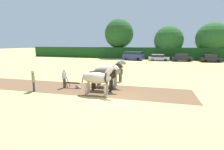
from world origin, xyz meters
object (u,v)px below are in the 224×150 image
at_px(draft_horse_lead_right, 104,75).
at_px(farmer_at_plow, 64,77).
at_px(farmer_onlooker_left, 33,80).
at_px(parked_van, 133,56).
at_px(parked_car_center, 210,59).
at_px(tree_left, 169,40).
at_px(tree_far_left, 119,34).
at_px(farmer_beside_team, 120,73).
at_px(tree_center_left, 212,39).
at_px(parked_car_left, 158,58).
at_px(plow, 74,85).
at_px(draft_horse_trail_left, 108,71).
at_px(draft_horse_lead_left, 98,78).
at_px(parked_car_center_left, 182,58).

relative_size(draft_horse_lead_right, farmer_at_plow, 1.91).
height_order(farmer_onlooker_left, parked_van, parked_van).
height_order(parked_van, parked_car_center, parked_van).
relative_size(tree_left, farmer_at_plow, 5.16).
bearing_deg(tree_far_left, farmer_beside_team, -73.95).
distance_m(farmer_beside_team, farmer_onlooker_left, 7.82).
relative_size(farmer_at_plow, farmer_onlooker_left, 0.95).
height_order(tree_center_left, draft_horse_lead_right, tree_center_left).
height_order(draft_horse_lead_right, parked_car_left, draft_horse_lead_right).
relative_size(plow, farmer_at_plow, 0.96).
distance_m(draft_horse_lead_right, parked_car_center, 30.15).
height_order(draft_horse_trail_left, parked_car_center, draft_horse_trail_left).
bearing_deg(draft_horse_lead_left, parked_car_center_left, 72.20).
height_order(draft_horse_trail_left, parked_car_center_left, draft_horse_trail_left).
xyz_separation_m(draft_horse_trail_left, plow, (-2.53, -1.51, -1.03)).
distance_m(farmer_at_plow, parked_car_center, 32.01).
bearing_deg(draft_horse_lead_right, tree_far_left, 100.36).
xyz_separation_m(tree_center_left, farmer_onlooker_left, (-19.27, -35.10, -3.93)).
bearing_deg(parked_car_center_left, parked_car_center, -8.23).
xyz_separation_m(tree_left, farmer_at_plow, (-8.08, -33.02, -3.63)).
distance_m(draft_horse_trail_left, parked_car_center, 28.97).
height_order(draft_horse_lead_left, parked_car_center_left, draft_horse_lead_left).
bearing_deg(draft_horse_lead_right, parked_car_left, 80.98).
relative_size(draft_horse_lead_right, plow, 1.99).
bearing_deg(farmer_onlooker_left, tree_left, 27.67).
xyz_separation_m(tree_far_left, parked_car_left, (10.63, -5.51, -5.62)).
distance_m(tree_center_left, parked_car_left, 13.61).
bearing_deg(plow, tree_far_left, 95.90).
distance_m(draft_horse_lead_right, farmer_at_plow, 3.51).
distance_m(parked_car_center_left, parked_car_center, 5.44).
bearing_deg(draft_horse_trail_left, tree_center_left, 62.49).
xyz_separation_m(parked_van, parked_car_left, (5.56, 0.19, -0.32)).
distance_m(draft_horse_lead_right, plow, 2.79).
relative_size(tree_far_left, tree_center_left, 1.18).
bearing_deg(plow, tree_left, 74.31).
distance_m(draft_horse_lead_left, plow, 3.11).
bearing_deg(draft_horse_trail_left, parked_van, 92.88).
bearing_deg(draft_horse_trail_left, farmer_onlooker_left, -149.46).
xyz_separation_m(draft_horse_lead_left, parked_car_left, (2.61, 28.42, -0.59)).
bearing_deg(draft_horse_trail_left, tree_left, 78.20).
relative_size(tree_left, parked_car_center_left, 1.82).
bearing_deg(parked_van, parked_car_center_left, 12.60).
xyz_separation_m(draft_horse_lead_right, parked_car_center_left, (7.47, 27.30, -0.49)).
bearing_deg(tree_left, farmer_beside_team, -98.11).
xyz_separation_m(plow, parked_car_center, (15.53, 27.39, 0.43)).
bearing_deg(farmer_onlooker_left, plow, -9.90).
xyz_separation_m(plow, farmer_beside_team, (3.05, 3.66, 0.58)).
bearing_deg(parked_van, draft_horse_trail_left, -73.54).
bearing_deg(farmer_beside_team, parked_van, 36.29).
relative_size(draft_horse_trail_left, parked_car_center, 0.73).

